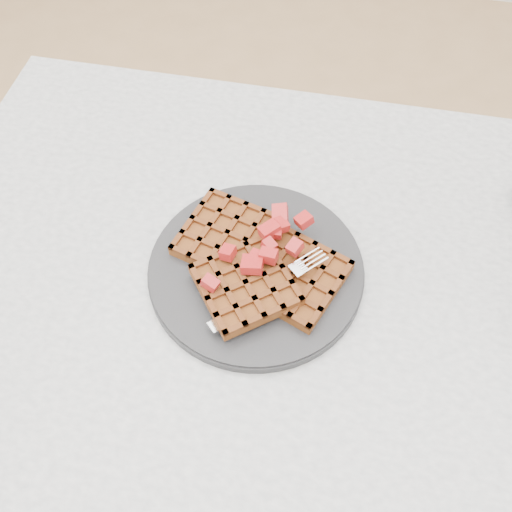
{
  "coord_description": "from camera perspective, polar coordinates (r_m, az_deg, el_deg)",
  "views": [
    {
      "loc": [
        -0.05,
        -0.35,
        1.38
      ],
      "look_at": [
        -0.13,
        0.04,
        0.79
      ],
      "focal_mm": 40.0,
      "sensor_mm": 36.0,
      "label": 1
    }
  ],
  "objects": [
    {
      "name": "strawberry_pile",
      "position": [
        0.7,
        -0.0,
        0.63
      ],
      "size": [
        0.15,
        0.15,
        0.02
      ],
      "primitive_type": null,
      "color": "#8B0002",
      "rests_on": "waffles"
    },
    {
      "name": "waffles",
      "position": [
        0.72,
        -0.05,
        -0.81
      ],
      "size": [
        0.24,
        0.22,
        0.03
      ],
      "color": "brown",
      "rests_on": "plate"
    },
    {
      "name": "fork",
      "position": [
        0.71,
        2.07,
        -3.37
      ],
      "size": [
        0.14,
        0.15,
        0.02
      ],
      "primitive_type": null,
      "rotation": [
        0.0,
        0.0,
        -0.76
      ],
      "color": "silver",
      "rests_on": "plate"
    },
    {
      "name": "table",
      "position": [
        0.83,
        8.41,
        -9.59
      ],
      "size": [
        1.2,
        0.8,
        0.75
      ],
      "color": "silver",
      "rests_on": "ground"
    },
    {
      "name": "ground",
      "position": [
        1.43,
        5.1,
        -20.07
      ],
      "size": [
        4.0,
        4.0,
        0.0
      ],
      "primitive_type": "plane",
      "color": "tan",
      "rests_on": "ground"
    },
    {
      "name": "plate",
      "position": [
        0.74,
        0.0,
        -1.37
      ],
      "size": [
        0.28,
        0.28,
        0.02
      ],
      "primitive_type": "cylinder",
      "color": "black",
      "rests_on": "table"
    }
  ]
}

